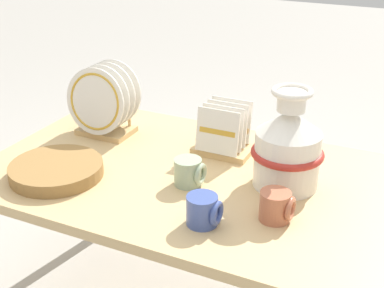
{
  "coord_description": "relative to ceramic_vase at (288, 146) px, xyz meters",
  "views": [
    {
      "loc": [
        0.69,
        -1.44,
        1.52
      ],
      "look_at": [
        0.0,
        0.0,
        0.77
      ],
      "focal_mm": 50.0,
      "sensor_mm": 36.0,
      "label": 1
    }
  ],
  "objects": [
    {
      "name": "display_table",
      "position": [
        -0.31,
        -0.06,
        -0.21
      ],
      "size": [
        1.42,
        0.87,
        0.66
      ],
      "color": "tan",
      "rests_on": "ground_plane"
    },
    {
      "name": "ceramic_vase",
      "position": [
        0.0,
        0.0,
        0.0
      ],
      "size": [
        0.23,
        0.23,
        0.33
      ],
      "color": "white",
      "rests_on": "display_table"
    },
    {
      "name": "dish_rack_round_plates",
      "position": [
        -0.76,
        0.09,
        -0.02
      ],
      "size": [
        0.26,
        0.17,
        0.28
      ],
      "color": "tan",
      "rests_on": "display_table"
    },
    {
      "name": "dish_rack_square_plates",
      "position": [
        -0.27,
        0.14,
        -0.08
      ],
      "size": [
        0.21,
        0.16,
        0.18
      ],
      "color": "tan",
      "rests_on": "display_table"
    },
    {
      "name": "wicker_charger_stack",
      "position": [
        -0.71,
        -0.27,
        -0.12
      ],
      "size": [
        0.31,
        0.31,
        0.04
      ],
      "color": "olive",
      "rests_on": "display_table"
    },
    {
      "name": "mug_sage_glaze",
      "position": [
        -0.28,
        -0.13,
        -0.09
      ],
      "size": [
        0.1,
        0.09,
        0.09
      ],
      "color": "#9EB28E",
      "rests_on": "display_table"
    },
    {
      "name": "mug_terracotta_glaze",
      "position": [
        0.04,
        -0.21,
        -0.09
      ],
      "size": [
        0.1,
        0.09,
        0.09
      ],
      "color": "#B76647",
      "rests_on": "display_table"
    },
    {
      "name": "mug_cobalt_glaze",
      "position": [
        -0.14,
        -0.32,
        -0.09
      ],
      "size": [
        0.1,
        0.09,
        0.09
      ],
      "color": "#42569E",
      "rests_on": "display_table"
    }
  ]
}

